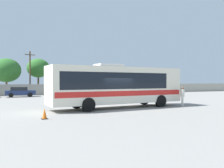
{
  "coord_description": "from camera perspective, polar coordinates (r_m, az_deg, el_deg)",
  "views": [
    {
      "loc": [
        -8.19,
        -17.76,
        2.25
      ],
      "look_at": [
        0.66,
        2.24,
        2.01
      ],
      "focal_mm": 38.49,
      "sensor_mm": 36.0,
      "label": 1
    }
  ],
  "objects": [
    {
      "name": "ground_plane",
      "position": [
        29.02,
        -7.41,
        -3.83
      ],
      "size": [
        300.0,
        300.0,
        0.0
      ],
      "primitive_type": "plane",
      "color": "gray"
    },
    {
      "name": "perimeter_wall",
      "position": [
        41.68,
        -12.51,
        -1.25
      ],
      "size": [
        80.0,
        0.3,
        1.79
      ],
      "primitive_type": "cube",
      "color": "#9E998C",
      "rests_on": "ground_plane"
    },
    {
      "name": "coach_bus_cream_red",
      "position": [
        20.31,
        1.07,
        -0.19
      ],
      "size": [
        12.05,
        3.6,
        3.68
      ],
      "color": "silver",
      "rests_on": "ground_plane"
    },
    {
      "name": "attendant_by_bus_door",
      "position": [
        22.44,
        16.4,
        -2.6
      ],
      "size": [
        0.49,
        0.49,
        1.77
      ],
      "color": "silver",
      "rests_on": "ground_plane"
    },
    {
      "name": "parked_car_second_dark_blue",
      "position": [
        37.29,
        -21.03,
        -1.7
      ],
      "size": [
        4.13,
        2.01,
        1.44
      ],
      "color": "navy",
      "rests_on": "ground_plane"
    },
    {
      "name": "parked_car_third_grey",
      "position": [
        37.73,
        -8.76,
        -1.61
      ],
      "size": [
        4.53,
        2.21,
        1.48
      ],
      "color": "slate",
      "rests_on": "ground_plane"
    },
    {
      "name": "parked_car_rightmost_maroon",
      "position": [
        40.39,
        -1.7,
        -1.48
      ],
      "size": [
        4.5,
        2.29,
        1.45
      ],
      "color": "maroon",
      "rests_on": "ground_plane"
    },
    {
      "name": "utility_pole_near",
      "position": [
        43.81,
        -18.9,
        2.75
      ],
      "size": [
        1.77,
        0.59,
        7.45
      ],
      "color": "#4C3823",
      "rests_on": "ground_plane"
    },
    {
      "name": "roadside_tree_midleft",
      "position": [
        44.49,
        -23.79,
        3.0
      ],
      "size": [
        4.76,
        4.76,
        6.16
      ],
      "color": "brown",
      "rests_on": "ground_plane"
    },
    {
      "name": "roadside_tree_midright",
      "position": [
        47.0,
        -17.12,
        3.62
      ],
      "size": [
        4.16,
        4.16,
        6.51
      ],
      "color": "brown",
      "rests_on": "ground_plane"
    },
    {
      "name": "traffic_cone_on_apron",
      "position": [
        14.95,
        -15.74,
        -6.86
      ],
      "size": [
        0.36,
        0.36,
        0.64
      ],
      "color": "black",
      "rests_on": "ground_plane"
    }
  ]
}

